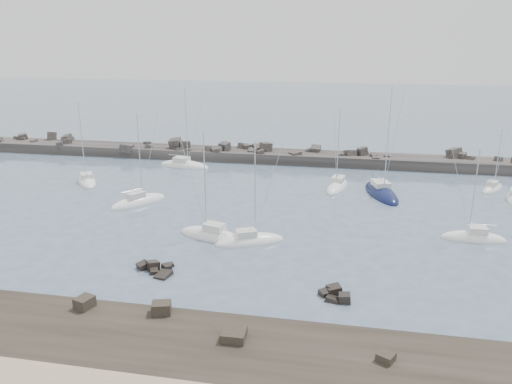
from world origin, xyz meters
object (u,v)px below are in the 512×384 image
(sailboat_3, at_px, (184,166))
(sailboat_11, at_px, (492,189))
(sailboat_1, at_px, (87,181))
(sailboat_7, at_px, (381,194))
(sailboat_8, at_px, (473,239))
(sailboat_5, at_px, (337,187))
(sailboat_6, at_px, (249,241))
(sailboat_2, at_px, (138,202))
(sailboat_4, at_px, (212,236))

(sailboat_3, relative_size, sailboat_11, 1.47)
(sailboat_1, xyz_separation_m, sailboat_7, (46.05, 2.01, 0.02))
(sailboat_3, height_order, sailboat_8, sailboat_3)
(sailboat_8, bearing_deg, sailboat_7, 121.75)
(sailboat_5, xyz_separation_m, sailboat_6, (-9.07, -23.32, -0.01))
(sailboat_2, xyz_separation_m, sailboat_7, (33.59, 10.47, 0.00))
(sailboat_8, bearing_deg, sailboat_3, 149.44)
(sailboat_5, bearing_deg, sailboat_4, -121.02)
(sailboat_5, xyz_separation_m, sailboat_11, (23.19, 3.26, -0.00))
(sailboat_2, distance_m, sailboat_4, 16.75)
(sailboat_1, height_order, sailboat_6, sailboat_1)
(sailboat_2, xyz_separation_m, sailboat_5, (27.08, 12.70, -0.00))
(sailboat_1, distance_m, sailboat_11, 63.18)
(sailboat_5, height_order, sailboat_11, sailboat_5)
(sailboat_2, distance_m, sailboat_5, 29.91)
(sailboat_4, distance_m, sailboat_7, 28.75)
(sailboat_2, xyz_separation_m, sailboat_11, (50.27, 15.95, -0.01))
(sailboat_2, xyz_separation_m, sailboat_4, (13.42, -10.03, 0.01))
(sailboat_1, height_order, sailboat_2, sailboat_2)
(sailboat_2, bearing_deg, sailboat_11, 17.60)
(sailboat_3, bearing_deg, sailboat_11, -5.27)
(sailboat_3, bearing_deg, sailboat_7, -16.69)
(sailboat_2, bearing_deg, sailboat_7, 17.31)
(sailboat_3, xyz_separation_m, sailboat_7, (33.83, -10.15, 0.01))
(sailboat_3, bearing_deg, sailboat_8, -30.56)
(sailboat_3, xyz_separation_m, sailboat_8, (43.41, -25.63, 0.01))
(sailboat_8, height_order, sailboat_11, sailboat_8)
(sailboat_3, distance_m, sailboat_4, 33.55)
(sailboat_2, distance_m, sailboat_7, 35.18)
(sailboat_3, height_order, sailboat_7, sailboat_7)
(sailboat_1, distance_m, sailboat_5, 39.77)
(sailboat_1, xyz_separation_m, sailboat_11, (62.74, 7.50, 0.01))
(sailboat_8, bearing_deg, sailboat_5, 132.25)
(sailboat_2, bearing_deg, sailboat_3, 90.68)
(sailboat_4, bearing_deg, sailboat_3, 114.03)
(sailboat_2, relative_size, sailboat_11, 1.34)
(sailboat_4, distance_m, sailboat_11, 45.09)
(sailboat_4, bearing_deg, sailboat_8, 9.55)
(sailboat_3, relative_size, sailboat_8, 1.28)
(sailboat_1, xyz_separation_m, sailboat_4, (25.88, -18.48, 0.03))
(sailboat_2, distance_m, sailboat_8, 43.46)
(sailboat_2, height_order, sailboat_8, sailboat_2)
(sailboat_3, height_order, sailboat_11, sailboat_3)
(sailboat_6, bearing_deg, sailboat_4, 172.61)
(sailboat_1, distance_m, sailboat_3, 17.24)
(sailboat_5, bearing_deg, sailboat_8, -47.75)
(sailboat_6, relative_size, sailboat_7, 0.75)
(sailboat_7, bearing_deg, sailboat_5, 161.09)
(sailboat_2, bearing_deg, sailboat_8, -6.63)
(sailboat_7, distance_m, sailboat_11, 17.56)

